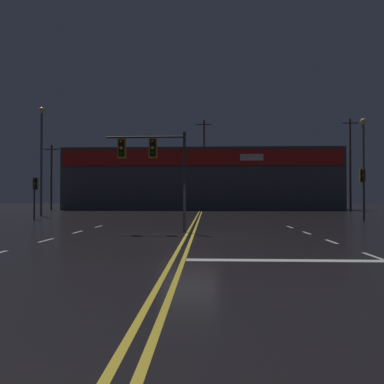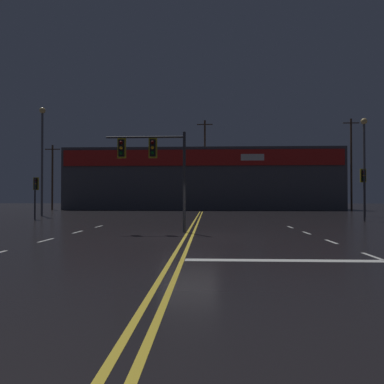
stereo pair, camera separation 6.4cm
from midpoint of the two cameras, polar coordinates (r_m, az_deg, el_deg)
ground_plane at (r=16.51m, az=-0.39°, el=-6.77°), size 200.00×200.00×0.00m
road_markings at (r=15.16m, az=3.91°, el=-7.27°), size 16.60×60.00×0.01m
traffic_signal_median at (r=18.59m, az=-6.15°, el=5.44°), size 3.95×0.36×4.93m
traffic_signal_corner_northwest at (r=31.75m, az=-22.68°, el=0.49°), size 0.42×0.36×3.30m
traffic_signal_corner_northeast at (r=30.05m, az=24.74°, el=1.31°), size 0.42×0.36×3.82m
streetlight_near_right at (r=38.42m, az=-21.82°, el=6.33°), size 0.56×0.56×10.29m
streetlight_median_approach at (r=37.18m, az=24.81°, el=5.39°), size 0.56×0.56×8.87m
building_backdrop at (r=56.91m, az=1.64°, el=1.85°), size 39.79×10.23×8.85m
utility_pole_row at (r=52.82m, az=3.64°, el=3.86°), size 44.37×0.26×12.71m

